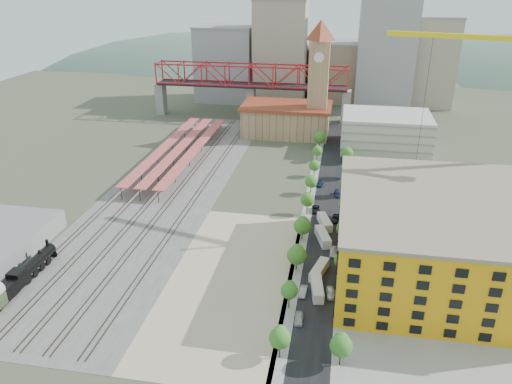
% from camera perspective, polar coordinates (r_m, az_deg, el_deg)
% --- Properties ---
extents(ground, '(400.00, 400.00, 0.00)m').
position_cam_1_polar(ground, '(143.55, 1.46, -3.12)').
color(ground, '#474C38').
rests_on(ground, ground).
extents(ballast_strip, '(36.00, 165.00, 0.06)m').
position_cam_1_polar(ballast_strip, '(167.28, -9.89, 0.62)').
color(ballast_strip, '#605E59').
rests_on(ballast_strip, ground).
extents(dirt_lot, '(28.00, 67.00, 0.06)m').
position_cam_1_polar(dirt_lot, '(117.49, -2.88, -9.87)').
color(dirt_lot, tan).
rests_on(dirt_lot, ground).
extents(street_asphalt, '(12.00, 170.00, 0.06)m').
position_cam_1_polar(street_asphalt, '(155.80, 8.13, -1.07)').
color(street_asphalt, black).
rests_on(street_asphalt, ground).
extents(sidewalk_west, '(3.00, 170.00, 0.04)m').
position_cam_1_polar(sidewalk_west, '(156.00, 6.11, -0.93)').
color(sidewalk_west, gray).
rests_on(sidewalk_west, ground).
extents(sidewalk_east, '(3.00, 170.00, 0.04)m').
position_cam_1_polar(sidewalk_east, '(155.80, 10.15, -1.22)').
color(sidewalk_east, gray).
rests_on(sidewalk_east, ground).
extents(construction_pad, '(50.00, 90.00, 0.06)m').
position_cam_1_polar(construction_pad, '(127.60, 20.62, -8.57)').
color(construction_pad, gray).
rests_on(construction_pad, ground).
extents(rail_tracks, '(26.56, 160.00, 0.18)m').
position_cam_1_polar(rail_tracks, '(167.84, -10.47, 0.70)').
color(rail_tracks, '#382B23').
rests_on(rail_tracks, ground).
extents(platform_canopies, '(16.00, 80.00, 4.12)m').
position_cam_1_polar(platform_canopies, '(191.63, -8.68, 5.03)').
color(platform_canopies, '#C9524D').
rests_on(platform_canopies, ground).
extents(station_hall, '(38.00, 24.00, 13.10)m').
position_cam_1_polar(station_hall, '(217.80, 3.49, 8.32)').
color(station_hall, tan).
rests_on(station_hall, ground).
extents(clock_tower, '(12.00, 12.00, 52.00)m').
position_cam_1_polar(clock_tower, '(209.88, 7.20, 13.75)').
color(clock_tower, tan).
rests_on(clock_tower, ground).
extents(parking_garage, '(34.00, 26.00, 14.00)m').
position_cam_1_polar(parking_garage, '(205.60, 14.57, 6.72)').
color(parking_garage, silver).
rests_on(parking_garage, ground).
extents(truss_bridge, '(94.00, 9.60, 25.60)m').
position_cam_1_polar(truss_bridge, '(240.04, -0.62, 12.83)').
color(truss_bridge, gray).
rests_on(truss_bridge, ground).
extents(construction_building, '(44.60, 50.60, 18.80)m').
position_cam_1_polar(construction_building, '(122.44, 19.87, -4.80)').
color(construction_building, '#EEAB14').
rests_on(construction_building, ground).
extents(street_trees, '(15.40, 124.40, 8.00)m').
position_cam_1_polar(street_trees, '(146.80, 7.95, -2.71)').
color(street_trees, '#376E21').
rests_on(street_trees, ground).
extents(skyline, '(133.00, 46.00, 60.00)m').
position_cam_1_polar(skyline, '(272.27, 7.86, 14.80)').
color(skyline, '#9EA0A3').
rests_on(skyline, ground).
extents(distant_hills, '(647.00, 264.00, 227.00)m').
position_cam_1_polar(distant_hills, '(413.52, 13.14, 2.85)').
color(distant_hills, '#4C6B59').
rests_on(distant_hills, ground).
extents(locomotive, '(3.07, 23.70, 5.93)m').
position_cam_1_polar(locomotive, '(127.23, -24.70, -8.26)').
color(locomotive, black).
rests_on(locomotive, ground).
extents(site_trailer_a, '(3.58, 9.05, 2.41)m').
position_cam_1_polar(site_trailer_a, '(112.93, 7.00, -10.87)').
color(site_trailer_a, silver).
rests_on(site_trailer_a, ground).
extents(site_trailer_b, '(4.44, 8.90, 2.36)m').
position_cam_1_polar(site_trailer_b, '(119.24, 7.23, -8.83)').
color(site_trailer_b, silver).
rests_on(site_trailer_b, ground).
extents(site_trailer_c, '(4.94, 9.45, 2.50)m').
position_cam_1_polar(site_trailer_c, '(132.95, 7.66, -5.10)').
color(site_trailer_c, silver).
rests_on(site_trailer_c, ground).
extents(site_trailer_d, '(4.87, 9.06, 2.40)m').
position_cam_1_polar(site_trailer_d, '(140.61, 7.85, -3.42)').
color(site_trailer_d, silver).
rests_on(site_trailer_d, ground).
extents(car_0, '(1.90, 4.35, 1.46)m').
position_cam_1_polar(car_0, '(104.82, 4.91, -14.23)').
color(car_0, '#BBBBBB').
rests_on(car_0, ground).
extents(car_1, '(1.72, 4.32, 1.40)m').
position_cam_1_polar(car_1, '(112.46, 5.39, -11.27)').
color(car_1, '#AAABB0').
rests_on(car_1, ground).
extents(car_2, '(2.74, 5.10, 1.36)m').
position_cam_1_polar(car_2, '(148.76, 6.85, -1.98)').
color(car_2, black).
rests_on(car_2, ground).
extents(car_3, '(2.35, 4.78, 1.34)m').
position_cam_1_polar(car_3, '(166.68, 7.31, 0.94)').
color(car_3, '#1A234D').
rests_on(car_3, ground).
extents(car_4, '(2.28, 4.59, 1.50)m').
position_cam_1_polar(car_4, '(112.67, 8.52, -11.35)').
color(car_4, white).
rests_on(car_4, ground).
extents(car_5, '(1.81, 4.72, 1.54)m').
position_cam_1_polar(car_5, '(127.63, 8.84, -6.76)').
color(car_5, gray).
rests_on(car_5, ground).
extents(car_6, '(3.08, 5.30, 1.39)m').
position_cam_1_polar(car_6, '(144.10, 9.10, -3.02)').
color(car_6, black).
rests_on(car_6, ground).
extents(car_7, '(2.54, 4.92, 1.36)m').
position_cam_1_polar(car_7, '(159.87, 9.30, -0.22)').
color(car_7, navy).
rests_on(car_7, ground).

